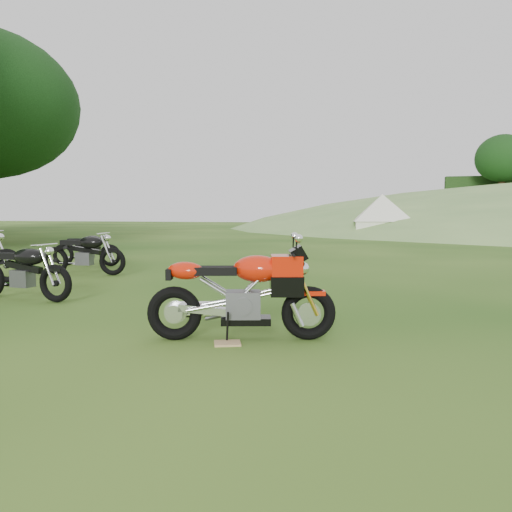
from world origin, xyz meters
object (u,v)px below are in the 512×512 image
(sport_motorcycle, at_px, (241,287))
(vintage_moto_b, at_px, (21,270))
(vintage_moto_d, at_px, (83,252))
(vintage_moto_c, at_px, (86,248))
(tent_left, at_px, (382,214))
(plywood_board, at_px, (227,343))

(sport_motorcycle, xyz_separation_m, vintage_moto_b, (-3.74, 1.31, -0.09))
(sport_motorcycle, relative_size, vintage_moto_d, 1.02)
(sport_motorcycle, xyz_separation_m, vintage_moto_c, (-5.59, 5.61, -0.11))
(vintage_moto_b, bearing_deg, vintage_moto_c, 116.98)
(vintage_moto_b, height_order, tent_left, tent_left)
(vintage_moto_c, height_order, tent_left, tent_left)
(sport_motorcycle, distance_m, vintage_moto_d, 6.22)
(vintage_moto_c, bearing_deg, tent_left, 59.05)
(plywood_board, xyz_separation_m, vintage_moto_c, (-5.51, 5.82, 0.42))
(vintage_moto_c, bearing_deg, plywood_board, -56.36)
(vintage_moto_d, xyz_separation_m, tent_left, (5.48, 18.04, 0.73))
(vintage_moto_b, xyz_separation_m, vintage_moto_c, (-1.85, 4.30, -0.02))
(vintage_moto_b, bearing_deg, tent_left, 81.38)
(plywood_board, height_order, vintage_moto_b, vintage_moto_b)
(sport_motorcycle, height_order, vintage_moto_c, sport_motorcycle)
(tent_left, bearing_deg, vintage_moto_c, -117.46)
(plywood_board, bearing_deg, sport_motorcycle, 69.19)
(vintage_moto_d, relative_size, tent_left, 0.64)
(plywood_board, height_order, vintage_moto_d, vintage_moto_d)
(tent_left, bearing_deg, sport_motorcycle, -98.42)
(plywood_board, xyz_separation_m, tent_left, (0.91, 22.38, 1.18))
(vintage_moto_b, bearing_deg, plywood_board, -18.81)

